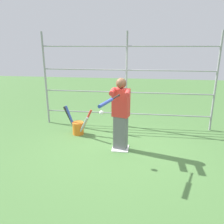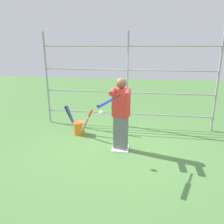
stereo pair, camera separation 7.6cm
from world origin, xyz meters
name	(u,v)px [view 2 (the right image)]	position (x,y,z in m)	size (l,w,h in m)	color
ground_plane	(120,149)	(0.00, 0.00, 0.00)	(24.00, 24.00, 0.00)	#4C7A3D
home_plate	(120,148)	(0.00, 0.00, 0.01)	(0.40, 0.40, 0.02)	white
fence_backstop	(127,81)	(0.00, -1.60, 1.42)	(5.13, 0.06, 2.84)	#939399
batter	(121,112)	(0.00, 0.02, 0.95)	(0.44, 0.67, 1.75)	slate
baseball_bat_swinging	(107,102)	(0.16, 0.97, 1.44)	(0.31, 0.85, 0.09)	black
softball_in_flight	(101,113)	(0.36, 0.56, 1.09)	(0.10, 0.10, 0.10)	white
bat_bucket	(79,126)	(1.30, -0.76, 0.23)	(0.94, 0.69, 0.83)	orange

